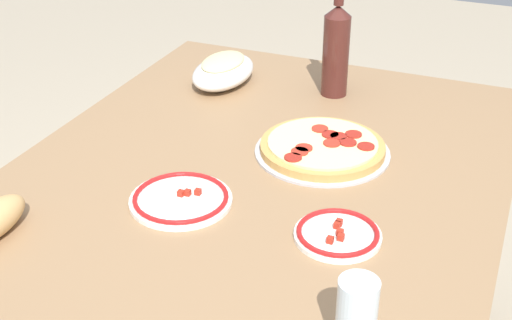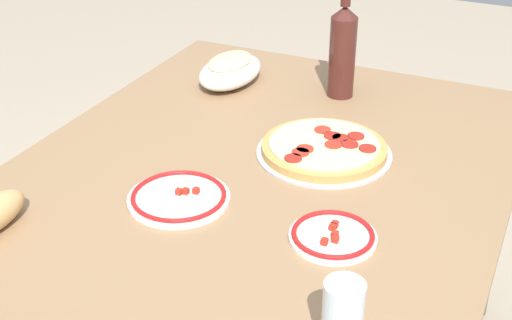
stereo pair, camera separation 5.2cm
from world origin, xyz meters
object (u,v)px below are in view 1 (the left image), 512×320
at_px(side_plate_near, 338,234).
at_px(wine_bottle, 336,49).
at_px(side_plate_far, 181,199).
at_px(baked_pasta_dish, 223,70).
at_px(water_glass, 356,317).
at_px(dining_table, 256,211).
at_px(pepperoni_pizza, 323,148).

bearing_deg(side_plate_near, wine_bottle, -162.25).
height_order(wine_bottle, side_plate_near, wine_bottle).
distance_m(side_plate_near, side_plate_far, 0.33).
xyz_separation_m(baked_pasta_dish, water_glass, (0.86, 0.61, 0.02)).
relative_size(water_glass, side_plate_far, 0.62).
bearing_deg(side_plate_far, side_plate_near, 90.66).
relative_size(baked_pasta_dish, water_glass, 1.84).
distance_m(dining_table, baked_pasta_dish, 0.52).
xyz_separation_m(dining_table, baked_pasta_dish, (-0.42, -0.27, 0.14)).
xyz_separation_m(dining_table, side_plate_far, (0.17, -0.09, 0.11)).
relative_size(pepperoni_pizza, wine_bottle, 0.98).
bearing_deg(dining_table, water_glass, 37.99).
relative_size(dining_table, side_plate_far, 6.58).
bearing_deg(wine_bottle, dining_table, -3.91).
distance_m(water_glass, side_plate_far, 0.51).
height_order(dining_table, baked_pasta_dish, baked_pasta_dish).
bearing_deg(wine_bottle, side_plate_near, 17.75).
bearing_deg(dining_table, wine_bottle, 176.09).
distance_m(baked_pasta_dish, side_plate_near, 0.78).
xyz_separation_m(water_glass, side_plate_far, (-0.27, -0.44, -0.06)).
relative_size(dining_table, wine_bottle, 4.38).
bearing_deg(baked_pasta_dish, side_plate_far, 16.82).
distance_m(wine_bottle, side_plate_near, 0.68).
relative_size(wine_bottle, water_glass, 2.41).
bearing_deg(wine_bottle, baked_pasta_dish, -80.65).
bearing_deg(pepperoni_pizza, water_glass, 22.22).
height_order(dining_table, pepperoni_pizza, pepperoni_pizza).
bearing_deg(pepperoni_pizza, side_plate_far, -33.03).
distance_m(pepperoni_pizza, side_plate_near, 0.33).
xyz_separation_m(pepperoni_pizza, side_plate_far, (0.31, -0.20, -0.01)).
bearing_deg(baked_pasta_dish, dining_table, 33.03).
height_order(baked_pasta_dish, side_plate_far, baked_pasta_dish).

